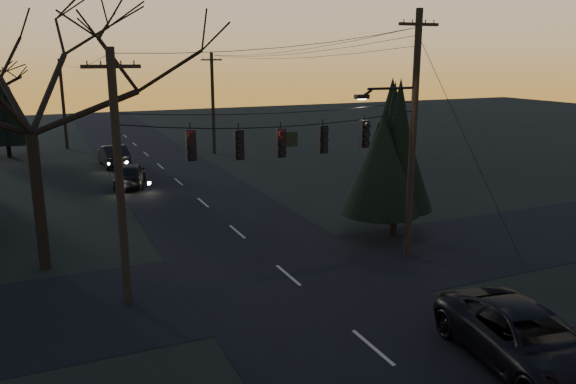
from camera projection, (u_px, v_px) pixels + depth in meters
name	position (u px, v px, depth m)	size (l,w,h in m)	color
main_road	(213.00, 211.00, 30.43)	(8.00, 120.00, 0.02)	black
cross_road	(288.00, 275.00, 21.56)	(60.00, 7.00, 0.02)	black
utility_pole_right	(407.00, 255.00, 23.74)	(5.00, 0.30, 10.00)	black
utility_pole_left	(128.00, 303.00, 19.18)	(1.80, 0.30, 8.50)	black
utility_pole_far_r	(214.00, 153.00, 48.58)	(1.80, 0.30, 8.50)	black
utility_pole_far_l	(67.00, 149.00, 51.13)	(0.30, 0.30, 8.00)	black
span_signal_assembly	(282.00, 141.00, 20.23)	(11.50, 0.44, 1.59)	black
bare_tree_left	(25.00, 76.00, 20.56)	(10.27, 10.27, 10.72)	black
evergreen_right	(397.00, 144.00, 25.52)	(3.97, 3.97, 7.49)	black
evergreen_dist	(5.00, 114.00, 45.99)	(3.59, 3.59, 6.05)	black
suv_near	(528.00, 340.00, 15.02)	(2.68, 5.82, 1.62)	black
sedan_oncoming_a	(130.00, 175.00, 36.11)	(1.83, 4.55, 1.55)	black
sedan_oncoming_b	(113.00, 155.00, 42.92)	(1.70, 4.86, 1.60)	black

